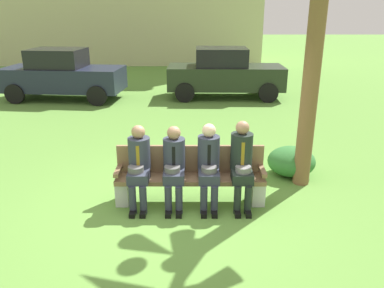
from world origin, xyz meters
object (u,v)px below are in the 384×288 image
at_px(seated_man_leftmost, 140,163).
at_px(seated_man_rightmost, 244,161).
at_px(parked_car_far, 226,73).
at_px(park_bench, 192,176).
at_px(seated_man_centerleft, 176,163).
at_px(seated_man_centerright, 210,162).
at_px(shrub_near_bench, 293,161).
at_px(parked_car_near, 65,75).

relative_size(seated_man_leftmost, seated_man_rightmost, 0.95).
distance_m(seated_man_rightmost, parked_car_far, 7.73).
bearing_deg(seated_man_leftmost, park_bench, 9.83).
distance_m(seated_man_centerleft, parked_car_far, 7.85).
height_order(park_bench, seated_man_leftmost, seated_man_leftmost).
height_order(park_bench, seated_man_rightmost, seated_man_rightmost).
height_order(park_bench, parked_car_far, parked_car_far).
height_order(seated_man_centerright, shrub_near_bench, seated_man_centerright).
bearing_deg(park_bench, parked_car_far, 81.49).
bearing_deg(parked_car_far, seated_man_centerright, -96.28).
relative_size(seated_man_rightmost, shrub_near_bench, 1.54).
distance_m(seated_man_leftmost, seated_man_rightmost, 1.58).
distance_m(seated_man_centerright, shrub_near_bench, 2.00).
height_order(seated_man_leftmost, parked_car_far, parked_car_far).
relative_size(seated_man_centerright, shrub_near_bench, 1.49).
height_order(seated_man_centerright, parked_car_near, parked_car_near).
distance_m(seated_man_rightmost, parked_car_near, 8.98).
relative_size(seated_man_centerleft, shrub_near_bench, 1.45).
bearing_deg(seated_man_centerright, shrub_near_bench, 35.62).
bearing_deg(park_bench, shrub_near_bench, 28.15).
bearing_deg(parked_car_near, parked_car_far, 3.33).
height_order(park_bench, parked_car_near, parked_car_near).
bearing_deg(seated_man_centerleft, parked_car_near, 118.60).
relative_size(park_bench, shrub_near_bench, 2.67).
relative_size(seated_man_centerleft, parked_car_near, 0.31).
height_order(seated_man_leftmost, seated_man_centerleft, seated_man_leftmost).
distance_m(parked_car_near, parked_car_far, 5.44).
relative_size(park_bench, parked_car_far, 0.60).
relative_size(seated_man_centerleft, parked_car_far, 0.32).
relative_size(seated_man_centerleft, seated_man_centerright, 0.97).
distance_m(seated_man_leftmost, seated_man_centerright, 1.08).
bearing_deg(shrub_near_bench, seated_man_centerright, -144.38).
xyz_separation_m(park_bench, seated_man_rightmost, (0.79, -0.13, 0.31)).
bearing_deg(shrub_near_bench, seated_man_centerleft, -151.75).
distance_m(park_bench, parked_car_near, 8.45).
bearing_deg(seated_man_leftmost, seated_man_centerright, 0.13).
height_order(seated_man_centerleft, seated_man_rightmost, seated_man_rightmost).
bearing_deg(parked_car_far, seated_man_centerleft, -100.17).
xyz_separation_m(seated_man_leftmost, seated_man_centerright, (1.08, 0.00, 0.01)).
bearing_deg(parked_car_far, park_bench, -98.51).
xyz_separation_m(seated_man_centerright, shrub_near_bench, (1.58, 1.13, -0.45)).
distance_m(seated_man_rightmost, shrub_near_bench, 1.63).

